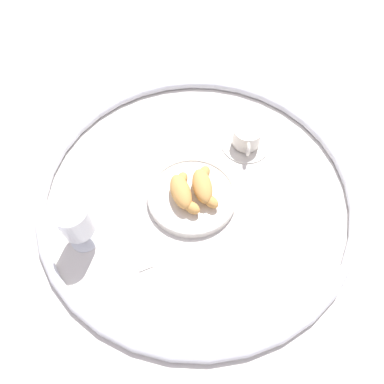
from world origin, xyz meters
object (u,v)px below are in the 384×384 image
(coffee_cup_near, at_px, (246,139))
(sugar_packet, at_px, (143,259))
(croissant_large, at_px, (183,193))
(croissant_small, at_px, (204,186))
(pastry_plate, at_px, (192,196))
(juice_glass_left, at_px, (75,221))

(coffee_cup_near, xyz_separation_m, sugar_packet, (0.19, -0.38, -0.02))
(croissant_large, height_order, coffee_cup_near, croissant_large)
(croissant_small, distance_m, coffee_cup_near, 0.20)
(pastry_plate, bearing_deg, coffee_cup_near, 113.96)
(pastry_plate, xyz_separation_m, croissant_large, (-0.00, -0.02, 0.03))
(coffee_cup_near, xyz_separation_m, juice_glass_left, (0.08, -0.49, 0.07))
(juice_glass_left, bearing_deg, croissant_large, 88.28)
(pastry_plate, bearing_deg, juice_glass_left, -91.90)
(coffee_cup_near, distance_m, juice_glass_left, 0.50)
(pastry_plate, distance_m, juice_glass_left, 0.29)
(sugar_packet, bearing_deg, pastry_plate, 123.04)
(croissant_small, bearing_deg, croissant_large, -94.67)
(pastry_plate, xyz_separation_m, juice_glass_left, (-0.01, -0.28, 0.08))
(croissant_large, distance_m, coffee_cup_near, 0.25)
(croissant_large, distance_m, croissant_small, 0.05)
(pastry_plate, xyz_separation_m, croissant_small, (0.00, 0.03, 0.03))
(pastry_plate, height_order, sugar_packet, pastry_plate)
(croissant_large, xyz_separation_m, croissant_small, (0.00, 0.05, 0.00))
(croissant_large, bearing_deg, juice_glass_left, -91.72)
(croissant_small, height_order, sugar_packet, croissant_small)
(juice_glass_left, distance_m, sugar_packet, 0.18)
(croissant_large, relative_size, coffee_cup_near, 1.00)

